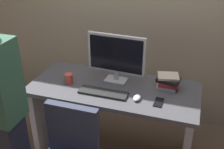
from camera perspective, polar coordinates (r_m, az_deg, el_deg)
The scene contains 7 objects.
desk at distance 2.63m, azimuth 0.34°, elevation -6.89°, with size 1.53×0.68×0.76m.
monitor at distance 2.49m, azimuth 0.87°, elevation 3.85°, with size 0.54×0.15×0.46m.
keyboard at distance 2.40m, azimuth -1.83°, elevation -3.76°, with size 0.43×0.13×0.02m, color #262626.
mouse at distance 2.33m, azimuth 5.17°, elevation -4.82°, with size 0.06×0.10×0.03m, color white.
cup_near_keyboard at distance 2.59m, azimuth -8.88°, elevation -0.79°, with size 0.08×0.08×0.09m, color #D84C3F.
book_stack at distance 2.51m, azimuth 11.49°, elevation -1.43°, with size 0.22×0.19×0.12m.
cell_phone at distance 2.32m, azimuth 9.60°, elevation -5.66°, with size 0.07×0.14×0.01m, color black.
Camera 1 is at (0.66, -2.07, 2.02)m, focal length 44.34 mm.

